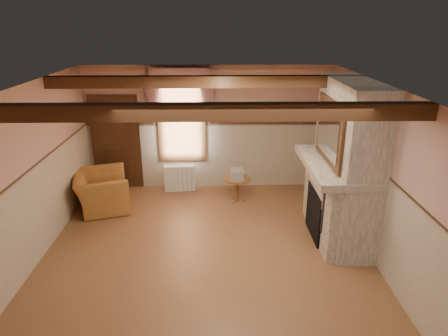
{
  "coord_description": "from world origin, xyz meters",
  "views": [
    {
      "loc": [
        0.18,
        -5.79,
        3.72
      ],
      "look_at": [
        0.31,
        0.8,
        1.25
      ],
      "focal_mm": 32.0,
      "sensor_mm": 36.0,
      "label": 1
    }
  ],
  "objects_px": {
    "side_table": "(237,190)",
    "oil_lamp": "(328,144)",
    "mantel_clock": "(328,146)",
    "bowl": "(337,160)",
    "armchair": "(102,191)",
    "radiator": "(180,178)"
  },
  "relations": [
    {
      "from": "side_table",
      "to": "radiator",
      "type": "bearing_deg",
      "value": 153.97
    },
    {
      "from": "oil_lamp",
      "to": "side_table",
      "type": "bearing_deg",
      "value": 152.21
    },
    {
      "from": "side_table",
      "to": "radiator",
      "type": "xyz_separation_m",
      "value": [
        -1.29,
        0.63,
        0.02
      ]
    },
    {
      "from": "mantel_clock",
      "to": "bowl",
      "type": "bearing_deg",
      "value": -90.0
    },
    {
      "from": "radiator",
      "to": "side_table",
      "type": "bearing_deg",
      "value": -31.01
    },
    {
      "from": "armchair",
      "to": "radiator",
      "type": "xyz_separation_m",
      "value": [
        1.53,
        0.89,
        -0.08
      ]
    },
    {
      "from": "armchair",
      "to": "radiator",
      "type": "distance_m",
      "value": 1.78
    },
    {
      "from": "armchair",
      "to": "side_table",
      "type": "bearing_deg",
      "value": -101.64
    },
    {
      "from": "armchair",
      "to": "radiator",
      "type": "height_order",
      "value": "armchair"
    },
    {
      "from": "radiator",
      "to": "oil_lamp",
      "type": "relative_size",
      "value": 2.5
    },
    {
      "from": "side_table",
      "to": "mantel_clock",
      "type": "height_order",
      "value": "mantel_clock"
    },
    {
      "from": "armchair",
      "to": "oil_lamp",
      "type": "distance_m",
      "value": 4.64
    },
    {
      "from": "mantel_clock",
      "to": "oil_lamp",
      "type": "relative_size",
      "value": 0.86
    },
    {
      "from": "bowl",
      "to": "armchair",
      "type": "bearing_deg",
      "value": 164.75
    },
    {
      "from": "side_table",
      "to": "bowl",
      "type": "xyz_separation_m",
      "value": [
        1.63,
        -1.48,
        1.19
      ]
    },
    {
      "from": "bowl",
      "to": "oil_lamp",
      "type": "xyz_separation_m",
      "value": [
        0.0,
        0.62,
        0.1
      ]
    },
    {
      "from": "side_table",
      "to": "oil_lamp",
      "type": "bearing_deg",
      "value": -27.79
    },
    {
      "from": "armchair",
      "to": "radiator",
      "type": "bearing_deg",
      "value": -76.8
    },
    {
      "from": "side_table",
      "to": "bowl",
      "type": "height_order",
      "value": "bowl"
    },
    {
      "from": "mantel_clock",
      "to": "oil_lamp",
      "type": "distance_m",
      "value": 0.04
    },
    {
      "from": "bowl",
      "to": "radiator",
      "type": "bearing_deg",
      "value": 144.14
    },
    {
      "from": "armchair",
      "to": "bowl",
      "type": "distance_m",
      "value": 4.73
    }
  ]
}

